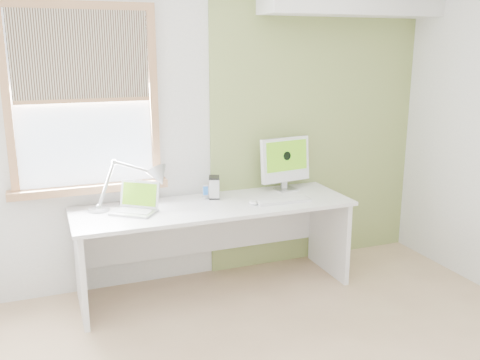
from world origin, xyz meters
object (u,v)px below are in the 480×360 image
external_drive (214,187)px  imac (285,161)px  desk (212,226)px  desk_lamp (148,180)px  laptop (136,204)px

external_drive → imac: imac is taller
external_drive → desk: bearing=-116.3°
desk_lamp → external_drive: bearing=2.1°
desk → desk_lamp: size_ratio=3.19×
desk → desk_lamp: bearing=167.8°
desk → external_drive: (0.06, 0.13, 0.28)m
imac → external_drive: bearing=-177.7°
desk_lamp → imac: (1.20, 0.05, 0.05)m
laptop → imac: (1.32, 0.17, 0.20)m
external_drive → desk_lamp: bearing=-177.9°
desk → imac: 0.86m
desk_lamp → laptop: size_ratio=1.71×
imac → desk: bearing=-168.0°
external_drive → imac: size_ratio=0.38×
laptop → external_drive: size_ratio=2.26×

